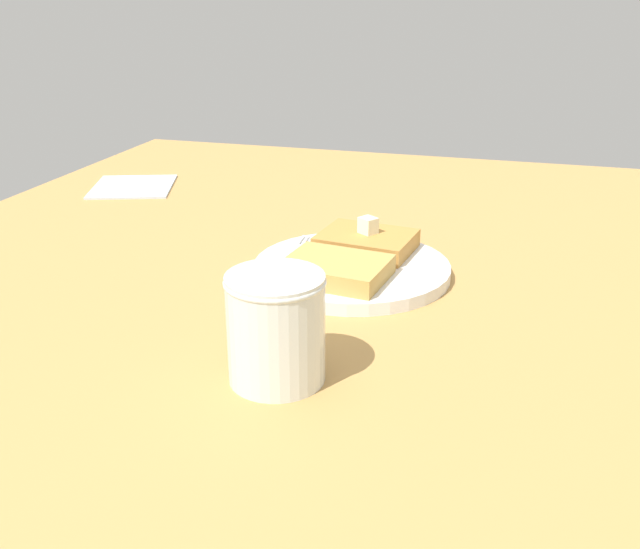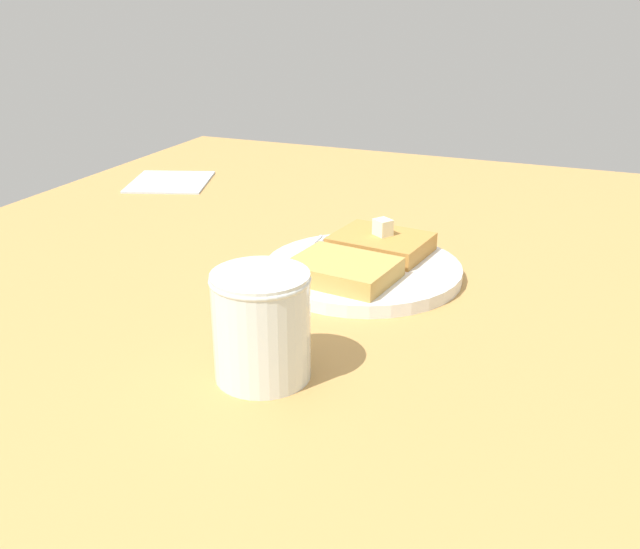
# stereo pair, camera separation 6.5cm
# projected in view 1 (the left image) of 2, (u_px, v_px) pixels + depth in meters

# --- Properties ---
(table_surface) EXTENTS (1.08, 1.08, 0.03)m
(table_surface) POSITION_uv_depth(u_px,v_px,m) (349.00, 267.00, 0.83)
(table_surface) COLOR #B6884A
(table_surface) RESTS_ON ground
(plate) EXTENTS (0.21, 0.21, 0.01)m
(plate) POSITION_uv_depth(u_px,v_px,m) (352.00, 268.00, 0.77)
(plate) COLOR silver
(plate) RESTS_ON table_surface
(toast_slice_left) EXTENTS (0.09, 0.11, 0.02)m
(toast_slice_left) POSITION_uv_depth(u_px,v_px,m) (366.00, 242.00, 0.80)
(toast_slice_left) COLOR #BB843D
(toast_slice_left) RESTS_ON plate
(toast_slice_middle) EXTENTS (0.09, 0.11, 0.02)m
(toast_slice_middle) POSITION_uv_depth(u_px,v_px,m) (336.00, 269.00, 0.72)
(toast_slice_middle) COLOR tan
(toast_slice_middle) RESTS_ON plate
(butter_pat_primary) EXTENTS (0.02, 0.02, 0.02)m
(butter_pat_primary) POSITION_uv_depth(u_px,v_px,m) (368.00, 225.00, 0.80)
(butter_pat_primary) COLOR #F1EDCA
(butter_pat_primary) RESTS_ON toast_slice_left
(fork) EXTENTS (0.16, 0.02, 0.00)m
(fork) POSITION_uv_depth(u_px,v_px,m) (296.00, 257.00, 0.78)
(fork) COLOR silver
(fork) RESTS_ON plate
(syrup_jar) EXTENTS (0.08, 0.08, 0.09)m
(syrup_jar) POSITION_uv_depth(u_px,v_px,m) (276.00, 332.00, 0.55)
(syrup_jar) COLOR #3B1905
(syrup_jar) RESTS_ON table_surface
(napkin) EXTENTS (0.16, 0.16, 0.00)m
(napkin) POSITION_uv_depth(u_px,v_px,m) (133.00, 187.00, 1.10)
(napkin) COLOR silver
(napkin) RESTS_ON table_surface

